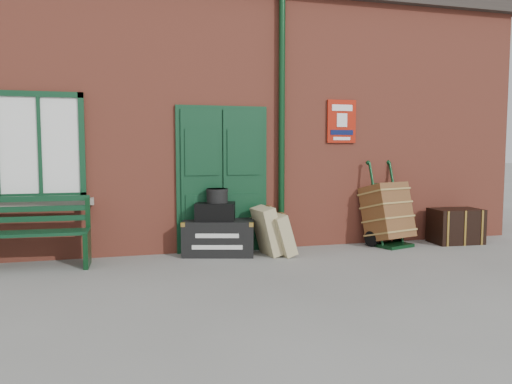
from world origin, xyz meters
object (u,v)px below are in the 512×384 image
object	(u,v)px
houdini_trunk	(219,237)
bench	(27,231)
dark_trunk	(456,226)
porter_trolley	(387,213)

from	to	relation	value
houdini_trunk	bench	bearing A→B (deg)	-161.10
dark_trunk	houdini_trunk	bearing A→B (deg)	-178.40
houdini_trunk	dark_trunk	xyz separation A→B (m)	(4.07, -0.16, 0.03)
bench	dark_trunk	bearing A→B (deg)	2.11
bench	porter_trolley	bearing A→B (deg)	3.49
dark_trunk	porter_trolley	bearing A→B (deg)	177.63
bench	dark_trunk	size ratio (longest dim) A/B	2.00
bench	houdini_trunk	xyz separation A→B (m)	(2.65, 0.15, -0.24)
bench	porter_trolley	xyz separation A→B (m)	(5.49, 0.12, 0.03)
bench	dark_trunk	distance (m)	6.72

